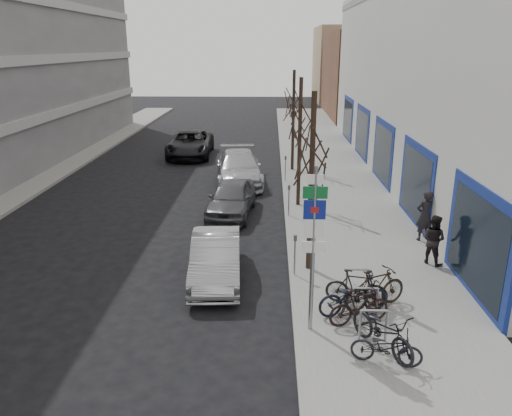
# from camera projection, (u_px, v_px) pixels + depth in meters

# --- Properties ---
(ground) EXTENTS (120.00, 120.00, 0.00)m
(ground) POSITION_uv_depth(u_px,v_px,m) (212.00, 332.00, 12.22)
(ground) COLOR black
(ground) RESTS_ON ground
(sidewalk_east) EXTENTS (5.00, 70.00, 0.15)m
(sidewalk_east) POSITION_uv_depth(u_px,v_px,m) (342.00, 206.00, 21.57)
(sidewalk_east) COLOR slate
(sidewalk_east) RESTS_ON ground
(brick_building_far) EXTENTS (12.00, 14.00, 8.00)m
(brick_building_far) POSITION_uv_depth(u_px,v_px,m) (390.00, 75.00, 48.62)
(brick_building_far) COLOR brown
(brick_building_far) RESTS_ON ground
(tan_building_far) EXTENTS (13.00, 12.00, 9.00)m
(tan_building_far) POSITION_uv_depth(u_px,v_px,m) (368.00, 64.00, 62.71)
(tan_building_far) COLOR #937A5B
(tan_building_far) RESTS_ON ground
(highway_sign_pole) EXTENTS (0.55, 0.10, 4.20)m
(highway_sign_pole) POSITION_uv_depth(u_px,v_px,m) (313.00, 240.00, 11.38)
(highway_sign_pole) COLOR gray
(highway_sign_pole) RESTS_ON ground
(bike_rack) EXTENTS (0.66, 2.26, 0.83)m
(bike_rack) POSITION_uv_depth(u_px,v_px,m) (365.00, 299.00, 12.47)
(bike_rack) COLOR gray
(bike_rack) RESTS_ON sidewalk_east
(tree_near) EXTENTS (1.80, 1.80, 5.50)m
(tree_near) POSITION_uv_depth(u_px,v_px,m) (313.00, 141.00, 14.20)
(tree_near) COLOR black
(tree_near) RESTS_ON ground
(tree_mid) EXTENTS (1.80, 1.80, 5.50)m
(tree_mid) POSITION_uv_depth(u_px,v_px,m) (300.00, 112.00, 20.38)
(tree_mid) COLOR black
(tree_mid) RESTS_ON ground
(tree_far) EXTENTS (1.80, 1.80, 5.50)m
(tree_far) POSITION_uv_depth(u_px,v_px,m) (294.00, 97.00, 26.56)
(tree_far) COLOR black
(tree_far) RESTS_ON ground
(meter_front) EXTENTS (0.10, 0.08, 1.27)m
(meter_front) POSITION_uv_depth(u_px,v_px,m) (295.00, 251.00, 14.72)
(meter_front) COLOR gray
(meter_front) RESTS_ON sidewalk_east
(meter_mid) EXTENTS (0.10, 0.08, 1.27)m
(meter_mid) POSITION_uv_depth(u_px,v_px,m) (289.00, 197.00, 19.95)
(meter_mid) COLOR gray
(meter_mid) RESTS_ON sidewalk_east
(meter_back) EXTENTS (0.10, 0.08, 1.27)m
(meter_back) POSITION_uv_depth(u_px,v_px,m) (285.00, 166.00, 25.18)
(meter_back) COLOR gray
(meter_back) RESTS_ON sidewalk_east
(bike_near_left) EXTENTS (1.50, 1.97, 1.19)m
(bike_near_left) POSITION_uv_depth(u_px,v_px,m) (383.00, 327.00, 11.06)
(bike_near_left) COLOR black
(bike_near_left) RESTS_ON sidewalk_east
(bike_near_right) EXTENTS (1.70, 0.98, 0.99)m
(bike_near_right) POSITION_uv_depth(u_px,v_px,m) (359.00, 306.00, 12.16)
(bike_near_right) COLOR black
(bike_near_right) RESTS_ON sidewalk_east
(bike_mid_curb) EXTENTS (1.97, 1.09, 1.15)m
(bike_mid_curb) POSITION_uv_depth(u_px,v_px,m) (354.00, 293.00, 12.60)
(bike_mid_curb) COLOR black
(bike_mid_curb) RESTS_ON sidewalk_east
(bike_mid_inner) EXTENTS (1.71, 0.83, 1.00)m
(bike_mid_inner) POSITION_uv_depth(u_px,v_px,m) (357.00, 287.00, 13.10)
(bike_mid_inner) COLOR black
(bike_mid_inner) RESTS_ON sidewalk_east
(bike_far_curb) EXTENTS (1.58, 0.79, 0.93)m
(bike_far_curb) POSITION_uv_depth(u_px,v_px,m) (387.00, 345.00, 10.64)
(bike_far_curb) COLOR black
(bike_far_curb) RESTS_ON sidewalk_east
(bike_far_inner) EXTENTS (1.92, 1.32, 1.13)m
(bike_far_inner) POSITION_uv_depth(u_px,v_px,m) (375.00, 288.00, 12.90)
(bike_far_inner) COLOR black
(bike_far_inner) RESTS_ON sidewalk_east
(parked_car_front) EXTENTS (1.71, 4.18, 1.35)m
(parked_car_front) POSITION_uv_depth(u_px,v_px,m) (216.00, 258.00, 14.82)
(parked_car_front) COLOR #9A9A9F
(parked_car_front) RESTS_ON ground
(parked_car_mid) EXTENTS (2.07, 4.33, 1.43)m
(parked_car_mid) POSITION_uv_depth(u_px,v_px,m) (231.00, 198.00, 20.55)
(parked_car_mid) COLOR #4B4B50
(parked_car_mid) RESTS_ON ground
(parked_car_back) EXTENTS (2.79, 5.65, 1.58)m
(parked_car_back) POSITION_uv_depth(u_px,v_px,m) (239.00, 168.00, 25.33)
(parked_car_back) COLOR #AAAAAF
(parked_car_back) RESTS_ON ground
(lane_car) EXTENTS (2.77, 5.72, 1.57)m
(lane_car) POSITION_uv_depth(u_px,v_px,m) (190.00, 144.00, 31.59)
(lane_car) COLOR black
(lane_car) RESTS_ON ground
(pedestrian_near) EXTENTS (0.74, 0.56, 1.82)m
(pedestrian_near) POSITION_uv_depth(u_px,v_px,m) (425.00, 216.00, 17.35)
(pedestrian_near) COLOR black
(pedestrian_near) RESTS_ON sidewalk_east
(pedestrian_far) EXTENTS (0.71, 0.70, 1.62)m
(pedestrian_far) POSITION_uv_depth(u_px,v_px,m) (433.00, 239.00, 15.52)
(pedestrian_far) COLOR black
(pedestrian_far) RESTS_ON sidewalk_east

